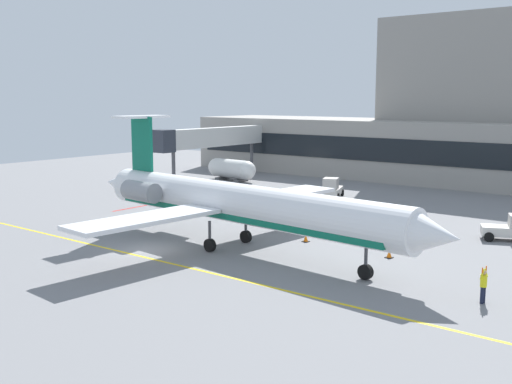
{
  "coord_description": "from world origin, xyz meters",
  "views": [
    {
      "loc": [
        30.95,
        -27.66,
        10.43
      ],
      "look_at": [
        1.48,
        9.94,
        3.0
      ],
      "focal_mm": 42.81,
      "sensor_mm": 36.0,
      "label": 1
    }
  ],
  "objects_px": {
    "fuel_tank": "(232,169)",
    "baggage_tug": "(332,189)",
    "regional_jet": "(235,203)",
    "marshaller": "(483,285)",
    "pushback_tractor": "(509,228)"
  },
  "relations": [
    {
      "from": "regional_jet",
      "to": "marshaller",
      "type": "bearing_deg",
      "value": -2.94
    },
    {
      "from": "regional_jet",
      "to": "baggage_tug",
      "type": "xyz_separation_m",
      "value": [
        -5.98,
        22.79,
        -2.24
      ]
    },
    {
      "from": "baggage_tug",
      "to": "pushback_tractor",
      "type": "height_order",
      "value": "baggage_tug"
    },
    {
      "from": "fuel_tank",
      "to": "baggage_tug",
      "type": "bearing_deg",
      "value": -12.82
    },
    {
      "from": "baggage_tug",
      "to": "pushback_tractor",
      "type": "xyz_separation_m",
      "value": [
        20.16,
        -8.46,
        -0.1
      ]
    },
    {
      "from": "pushback_tractor",
      "to": "fuel_tank",
      "type": "xyz_separation_m",
      "value": [
        -37.22,
        12.34,
        0.61
      ]
    },
    {
      "from": "fuel_tank",
      "to": "marshaller",
      "type": "distance_m",
      "value": 48.8
    },
    {
      "from": "marshaller",
      "to": "pushback_tractor",
      "type": "bearing_deg",
      "value": 101.37
    },
    {
      "from": "baggage_tug",
      "to": "marshaller",
      "type": "relative_size",
      "value": 2.13
    },
    {
      "from": "baggage_tug",
      "to": "fuel_tank",
      "type": "relative_size",
      "value": 0.54
    },
    {
      "from": "baggage_tug",
      "to": "regional_jet",
      "type": "bearing_deg",
      "value": -75.3
    },
    {
      "from": "regional_jet",
      "to": "marshaller",
      "type": "height_order",
      "value": "regional_jet"
    },
    {
      "from": "pushback_tractor",
      "to": "marshaller",
      "type": "distance_m",
      "value": 15.52
    },
    {
      "from": "baggage_tug",
      "to": "marshaller",
      "type": "bearing_deg",
      "value": -45.55
    },
    {
      "from": "pushback_tractor",
      "to": "baggage_tug",
      "type": "bearing_deg",
      "value": 157.24
    }
  ]
}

